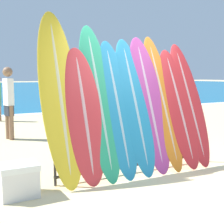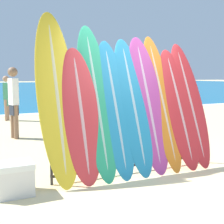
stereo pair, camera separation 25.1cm
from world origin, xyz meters
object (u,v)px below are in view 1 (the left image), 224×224
at_px(surfboard_slot_5, 149,103).
at_px(person_mid_beach, 84,100).
at_px(surfboard_slot_0, 60,96).
at_px(surfboard_slot_6, 162,101).
at_px(surfboard_slot_3, 117,107).
at_px(surfboard_slot_7, 179,107).
at_px(surfboard_slot_1, 84,114).
at_px(cooler_box, 19,180).
at_px(surfboard_slot_4, 135,105).
at_px(surfboard_slot_2, 99,100).
at_px(surfboard_rack, 135,143).
at_px(surfboard_slot_8, 189,103).
at_px(person_far_left, 9,100).

bearing_deg(surfboard_slot_5, person_mid_beach, 80.94).
height_order(surfboard_slot_0, surfboard_slot_6, surfboard_slot_0).
relative_size(surfboard_slot_3, surfboard_slot_7, 1.05).
distance_m(surfboard_slot_5, person_mid_beach, 4.43).
xyz_separation_m(surfboard_slot_1, cooler_box, (-1.00, -0.17, -0.78)).
bearing_deg(surfboard_slot_7, person_mid_beach, 88.80).
bearing_deg(surfboard_slot_4, surfboard_slot_7, -1.59).
xyz_separation_m(surfboard_slot_0, surfboard_slot_1, (0.33, -0.11, -0.27)).
bearing_deg(surfboard_slot_2, surfboard_slot_0, 178.59).
bearing_deg(surfboard_slot_5, surfboard_slot_3, -178.24).
distance_m(surfboard_rack, surfboard_slot_8, 1.33).
bearing_deg(cooler_box, surfboard_slot_2, 11.20).
bearing_deg(person_mid_beach, surfboard_slot_2, 81.26).
relative_size(person_mid_beach, person_far_left, 0.87).
bearing_deg(surfboard_slot_1, surfboard_slot_0, 162.09).
bearing_deg(surfboard_slot_6, surfboard_slot_2, 179.39).
distance_m(surfboard_slot_0, surfboard_slot_3, 0.94).
bearing_deg(surfboard_slot_2, surfboard_slot_5, -1.84).
xyz_separation_m(surfboard_slot_0, person_mid_beach, (2.23, 4.32, -0.43)).
bearing_deg(person_mid_beach, person_far_left, 29.20).
bearing_deg(surfboard_slot_8, surfboard_slot_1, -178.54).
distance_m(surfboard_rack, surfboard_slot_2, 0.94).
height_order(surfboard_slot_2, surfboard_slot_3, surfboard_slot_2).
xyz_separation_m(surfboard_slot_6, cooler_box, (-2.50, -0.24, -0.92)).
distance_m(surfboard_slot_8, person_far_left, 4.41).
distance_m(surfboard_slot_2, surfboard_slot_4, 0.63).
bearing_deg(surfboard_slot_4, surfboard_slot_6, 2.92).
relative_size(surfboard_slot_0, surfboard_slot_3, 1.19).
distance_m(surfboard_slot_1, surfboard_slot_2, 0.36).
height_order(surfboard_slot_0, surfboard_slot_7, surfboard_slot_0).
distance_m(surfboard_slot_2, person_far_left, 3.68).
xyz_separation_m(surfboard_slot_4, surfboard_slot_6, (0.58, 0.03, 0.04)).
xyz_separation_m(person_mid_beach, cooler_box, (-2.91, -4.59, -0.62)).
height_order(surfboard_slot_6, surfboard_slot_8, surfboard_slot_6).
bearing_deg(surfboard_rack, person_mid_beach, 77.18).
bearing_deg(surfboard_slot_0, person_mid_beach, 62.71).
xyz_separation_m(surfboard_slot_4, person_far_left, (-1.33, 3.64, -0.13)).
relative_size(surfboard_slot_7, surfboard_slot_8, 0.95).
bearing_deg(surfboard_slot_4, surfboard_slot_8, 0.24).
distance_m(surfboard_slot_5, surfboard_slot_8, 0.87).
height_order(surfboard_slot_3, surfboard_slot_4, surfboard_slot_4).
height_order(surfboard_slot_5, person_mid_beach, surfboard_slot_5).
bearing_deg(surfboard_slot_4, cooler_box, -173.61).
relative_size(surfboard_slot_0, surfboard_slot_5, 1.13).
xyz_separation_m(surfboard_rack, surfboard_slot_3, (-0.31, 0.05, 0.59)).
distance_m(surfboard_rack, surfboard_slot_0, 1.46).
xyz_separation_m(surfboard_slot_2, person_far_left, (-0.71, 3.60, -0.23)).
xyz_separation_m(surfboard_slot_0, surfboard_slot_3, (0.91, -0.06, -0.20)).
bearing_deg(surfboard_slot_5, surfboard_slot_7, -3.60).
height_order(surfboard_slot_0, surfboard_slot_4, surfboard_slot_0).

